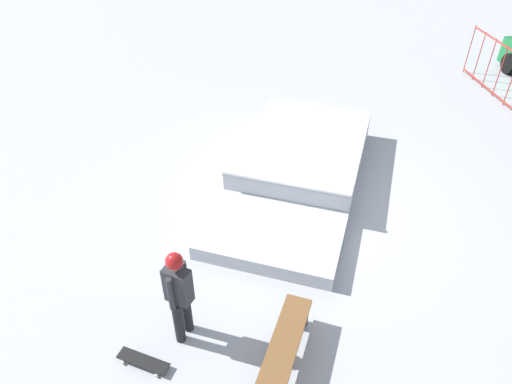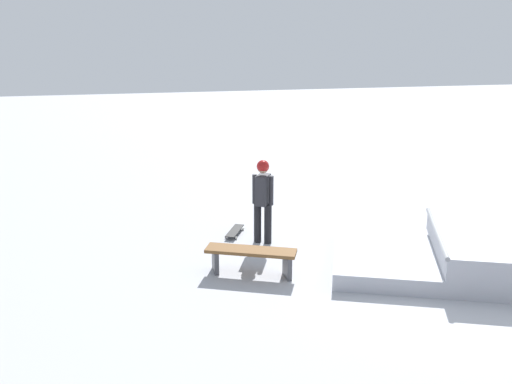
# 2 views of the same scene
# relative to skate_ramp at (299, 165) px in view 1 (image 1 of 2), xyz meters

# --- Properties ---
(ground_plane) EXTENTS (60.00, 60.00, 0.00)m
(ground_plane) POSITION_rel_skate_ramp_xyz_m (0.82, -0.11, -0.32)
(ground_plane) COLOR #A8AAB2
(skate_ramp) EXTENTS (5.98, 4.41, 0.74)m
(skate_ramp) POSITION_rel_skate_ramp_xyz_m (0.00, 0.00, 0.00)
(skate_ramp) COLOR #B0B3BB
(skate_ramp) RESTS_ON ground
(skater) EXTENTS (0.39, 0.44, 1.73)m
(skater) POSITION_rel_skate_ramp_xyz_m (4.01, -2.38, 0.69)
(skater) COLOR black
(skater) RESTS_ON ground
(skateboard) EXTENTS (0.53, 0.81, 0.09)m
(skateboard) POSITION_rel_skate_ramp_xyz_m (4.49, -2.97, -0.24)
(skateboard) COLOR black
(skateboard) RESTS_ON ground
(park_bench) EXTENTS (1.63, 1.00, 0.48)m
(park_bench) POSITION_rel_skate_ramp_xyz_m (4.56, -0.90, 0.04)
(park_bench) COLOR brown
(park_bench) RESTS_ON ground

